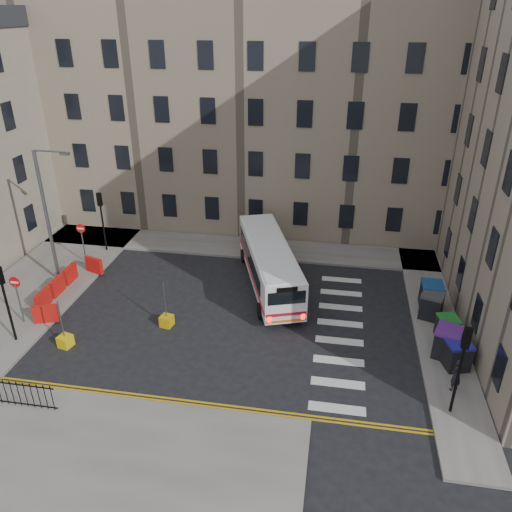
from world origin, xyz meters
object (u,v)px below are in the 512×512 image
(bollard_chevron, at_px, (167,321))
(streetlamp, at_px, (47,216))
(bus, at_px, (269,262))
(pedestrian, at_px, (456,375))
(wheelie_bin_b, at_px, (447,342))
(wheelie_bin_e, at_px, (431,295))
(wheelie_bin_c, at_px, (447,328))
(bollard_yellow, at_px, (65,341))
(wheelie_bin_a, at_px, (456,354))
(wheelie_bin_d, at_px, (432,305))

(bollard_chevron, bearing_deg, streetlamp, 157.21)
(bus, bearing_deg, pedestrian, -59.48)
(wheelie_bin_b, distance_m, wheelie_bin_e, 4.33)
(wheelie_bin_c, relative_size, bollard_chevron, 2.12)
(streetlamp, distance_m, wheelie_bin_c, 22.66)
(bollard_chevron, bearing_deg, pedestrian, -11.20)
(bollard_yellow, distance_m, bollard_chevron, 5.05)
(streetlamp, height_order, wheelie_bin_a, streetlamp)
(wheelie_bin_d, relative_size, bollard_chevron, 2.62)
(wheelie_bin_c, xyz_separation_m, bollard_chevron, (-14.26, -1.12, -0.45))
(streetlamp, relative_size, pedestrian, 5.17)
(bus, xyz_separation_m, wheelie_bin_e, (9.19, -1.17, -0.65))
(streetlamp, distance_m, wheelie_bin_b, 22.55)
(wheelie_bin_a, bearing_deg, wheelie_bin_c, 75.29)
(wheelie_bin_a, height_order, wheelie_bin_c, wheelie_bin_a)
(pedestrian, relative_size, bollard_yellow, 2.62)
(bollard_chevron, bearing_deg, wheelie_bin_b, -1.19)
(wheelie_bin_b, relative_size, wheelie_bin_c, 1.28)
(streetlamp, xyz_separation_m, wheelie_bin_a, (22.27, -4.43, -3.50))
(wheelie_bin_a, relative_size, bollard_yellow, 2.45)
(bus, xyz_separation_m, wheelie_bin_d, (9.09, -2.14, -0.67))
(wheelie_bin_b, bearing_deg, pedestrian, -71.03)
(streetlamp, bearing_deg, pedestrian, -15.58)
(wheelie_bin_e, xyz_separation_m, pedestrian, (0.11, -6.79, 0.05))
(bus, relative_size, wheelie_bin_b, 6.09)
(pedestrian, bearing_deg, wheelie_bin_c, -131.25)
(pedestrian, distance_m, bollard_chevron, 14.24)
(pedestrian, xyz_separation_m, bollard_yellow, (-18.31, 0.21, -0.64))
(wheelie_bin_d, xyz_separation_m, bollard_yellow, (-18.09, -5.61, -0.56))
(bus, bearing_deg, wheelie_bin_c, -41.93)
(streetlamp, xyz_separation_m, bus, (12.66, 1.84, -2.81))
(wheelie_bin_b, xyz_separation_m, bollard_chevron, (-13.99, 0.29, -0.58))
(bollard_yellow, bearing_deg, wheelie_bin_e, 19.90)
(wheelie_bin_b, height_order, pedestrian, pedestrian)
(bus, bearing_deg, bollard_chevron, -150.75)
(bollard_yellow, bearing_deg, bus, 40.74)
(wheelie_bin_a, relative_size, pedestrian, 0.93)
(wheelie_bin_a, bearing_deg, bollard_yellow, 169.52)
(wheelie_bin_c, bearing_deg, wheelie_bin_d, 91.78)
(bollard_chevron, bearing_deg, wheelie_bin_a, -4.29)
(wheelie_bin_b, relative_size, wheelie_bin_d, 1.03)
(wheelie_bin_c, bearing_deg, bus, 143.89)
(wheelie_bin_a, xyz_separation_m, wheelie_bin_d, (-0.53, 4.13, 0.03))
(streetlamp, xyz_separation_m, bollard_yellow, (3.65, -5.92, -4.04))
(bus, height_order, wheelie_bin_c, bus)
(wheelie_bin_d, xyz_separation_m, bollard_chevron, (-13.74, -3.06, -0.56))
(streetlamp, bearing_deg, wheelie_bin_d, -0.80)
(bus, bearing_deg, wheelie_bin_d, -32.18)
(wheelie_bin_e, distance_m, pedestrian, 6.80)
(wheelie_bin_d, height_order, bollard_chevron, wheelie_bin_d)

